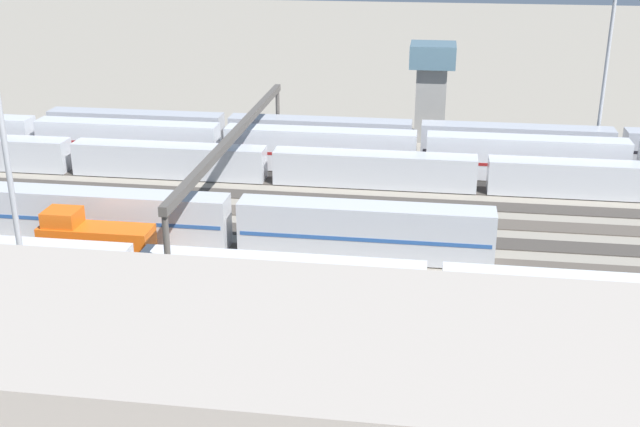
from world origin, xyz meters
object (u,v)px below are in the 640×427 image
Objects in this scene: train_on_track_0 at (416,142)px; train_on_track_2 at (258,164)px; control_tower at (431,84)px; train_on_track_7 at (94,243)px; light_mast_0 at (612,26)px; train_on_track_8 at (254,279)px; signal_gantry at (235,139)px; train_on_track_6 at (234,224)px; maintenance_shed at (268,408)px; train_on_track_1 at (320,150)px.

train_on_track_2 is at bearing 29.28° from train_on_track_0.
train_on_track_0 is at bearing 82.14° from control_tower.
train_on_track_7 is 0.38× the size of light_mast_0.
signal_gantry is at bearing -72.44° from train_on_track_8.
train_on_track_2 is 11.53m from signal_gantry.
train_on_track_6 is 44.48m from control_tower.
light_mast_0 reaches higher than train_on_track_2.
signal_gantry reaches higher than train_on_track_2.
light_mast_0 is (-22.02, -2.28, 14.28)m from train_on_track_0.
train_on_track_0 is 2.12× the size of signal_gantry.
train_on_track_8 is 2.31× the size of maintenance_shed.
train_on_track_7 is at bearing -17.75° from train_on_track_8.
maintenance_shed is at bearing 84.51° from train_on_track_0.
train_on_track_1 is 4.54× the size of light_mast_0.
control_tower is at bearing -132.99° from train_on_track_2.
signal_gantry is at bearing 89.73° from train_on_track_2.
train_on_track_1 reaches higher than train_on_track_2.
signal_gantry is at bearing -77.64° from train_on_track_6.
maintenance_shed is at bearing 84.15° from control_tower.
train_on_track_2 is 52.84m from maintenance_shed.
control_tower reaches higher than train_on_track_0.
train_on_track_1 is 9.16× the size of control_tower.
light_mast_0 is at bearing 157.65° from control_tower.
train_on_track_2 is (6.50, 5.00, -0.53)m from train_on_track_1.
train_on_track_6 and train_on_track_0 have the same top height.
train_on_track_6 is at bearing 80.11° from train_on_track_1.
train_on_track_7 is at bearing 23.54° from train_on_track_6.
maintenance_shed is (5.91, 61.38, 2.51)m from train_on_track_0.
train_on_track_1 is at bearing -142.44° from train_on_track_2.
train_on_track_2 is at bearing -76.93° from maintenance_shed.
train_on_track_6 is (4.14, -10.00, 0.56)m from train_on_track_8.
maintenance_shed is (-5.65, 21.38, 3.06)m from train_on_track_8.
train_on_track_7 is 0.09× the size of train_on_track_8.
train_on_track_0 and train_on_track_1 have the same top height.
light_mast_0 is at bearing -128.46° from train_on_track_8.
light_mast_0 reaches higher than train_on_track_1.
signal_gantry is (0.05, 10.00, 5.73)m from train_on_track_2.
light_mast_0 is (-37.71, -32.28, 14.27)m from train_on_track_6.
train_on_track_1 is at bearing -90.36° from train_on_track_8.
train_on_track_2 is 10.62× the size of control_tower.
train_on_track_1 is 2.41× the size of maintenance_shed.
train_on_track_8 is at bearing 162.25° from train_on_track_7.
train_on_track_0 is 61.72m from maintenance_shed.
train_on_track_7 is 63.45m from light_mast_0.
control_tower is at bearing -122.07° from train_on_track_7.
train_on_track_2 is 3.09× the size of signal_gantry.
control_tower is (20.54, -8.45, -9.22)m from light_mast_0.
train_on_track_6 is at bearing 96.12° from train_on_track_2.
train_on_track_1 is 8.22m from train_on_track_2.
control_tower is at bearing -122.22° from signal_gantry.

